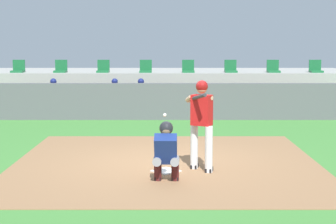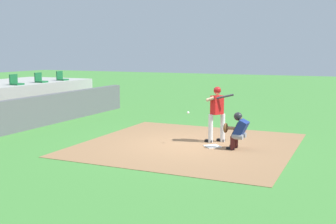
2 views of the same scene
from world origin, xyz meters
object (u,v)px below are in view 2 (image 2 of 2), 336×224
at_px(stadium_seat_6, 40,80).
at_px(stadium_seat_7, 61,78).
at_px(batter_at_plate, 217,111).
at_px(catcher_crouched, 237,129).
at_px(stadium_seat_5, 16,82).
at_px(home_plate, 212,146).

bearing_deg(stadium_seat_6, stadium_seat_7, 0.00).
bearing_deg(stadium_seat_7, batter_at_plate, -116.37).
bearing_deg(catcher_crouched, stadium_seat_5, 77.45).
height_order(catcher_crouched, stadium_seat_5, stadium_seat_5).
height_order(stadium_seat_6, stadium_seat_7, same).
height_order(home_plate, catcher_crouched, catcher_crouched).
distance_m(home_plate, stadium_seat_7, 11.76).
bearing_deg(catcher_crouched, home_plate, 90.07).
distance_m(stadium_seat_5, stadium_seat_7, 3.25).
bearing_deg(home_plate, batter_at_plate, 8.34).
bearing_deg(home_plate, stadium_seat_6, 68.24).
bearing_deg(home_plate, stadium_seat_5, 76.53).
xyz_separation_m(stadium_seat_5, stadium_seat_6, (1.63, 0.00, 0.00)).
xyz_separation_m(home_plate, catcher_crouched, (0.00, -0.77, 0.59)).
height_order(catcher_crouched, stadium_seat_6, stadium_seat_6).
relative_size(batter_at_plate, catcher_crouched, 0.93).
distance_m(home_plate, stadium_seat_5, 10.58).
bearing_deg(stadium_seat_6, stadium_seat_5, 180.00).
height_order(batter_at_plate, stadium_seat_6, stadium_seat_6).
xyz_separation_m(batter_at_plate, stadium_seat_6, (3.37, 10.08, 0.50)).
relative_size(batter_at_plate, stadium_seat_5, 3.76).
relative_size(stadium_seat_5, stadium_seat_6, 1.00).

